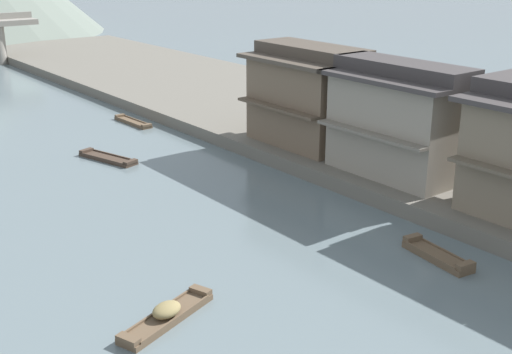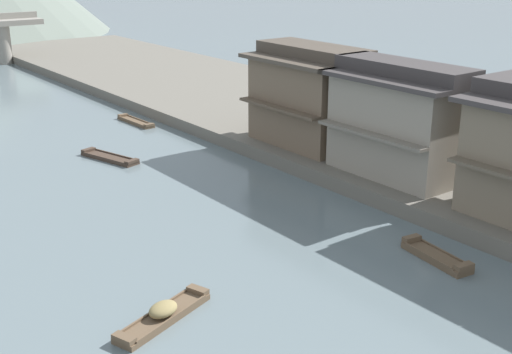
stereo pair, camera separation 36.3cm
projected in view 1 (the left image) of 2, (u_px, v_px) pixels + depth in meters
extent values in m
cube|color=#6B665B|center=(332.00, 124.00, 48.36)|extent=(18.00, 110.00, 0.84)
cube|color=brown|center=(167.00, 318.00, 23.62)|extent=(4.32, 2.31, 0.21)
cube|color=brown|center=(201.00, 290.00, 25.13)|extent=(0.62, 0.92, 0.19)
cube|color=brown|center=(128.00, 339.00, 21.99)|extent=(0.62, 0.92, 0.19)
cube|color=brown|center=(158.00, 311.00, 23.80)|extent=(3.56, 1.32, 0.08)
cube|color=brown|center=(176.00, 318.00, 23.36)|extent=(3.56, 1.32, 0.08)
ellipsoid|color=olive|center=(167.00, 310.00, 23.51)|extent=(1.41, 1.20, 0.47)
cube|color=brown|center=(133.00, 122.00, 50.21)|extent=(1.02, 4.25, 0.18)
cube|color=brown|center=(120.00, 116.00, 51.57)|extent=(0.76, 0.39, 0.17)
cube|color=brown|center=(147.00, 125.00, 48.74)|extent=(0.76, 0.39, 0.17)
cube|color=brown|center=(129.00, 122.00, 49.94)|extent=(0.25, 3.72, 0.08)
cube|color=brown|center=(137.00, 120.00, 50.40)|extent=(0.25, 3.72, 0.08)
cube|color=brown|center=(437.00, 257.00, 28.28)|extent=(1.43, 3.53, 0.27)
cube|color=brown|center=(413.00, 238.00, 29.49)|extent=(0.90, 0.48, 0.24)
cube|color=brown|center=(465.00, 266.00, 26.91)|extent=(0.90, 0.48, 0.24)
cube|color=brown|center=(430.00, 255.00, 28.02)|extent=(0.50, 2.91, 0.08)
cube|color=brown|center=(445.00, 251.00, 28.43)|extent=(0.50, 2.91, 0.08)
cube|color=#423328|center=(108.00, 159.00, 41.57)|extent=(2.19, 4.46, 0.19)
cube|color=#423328|center=(86.00, 150.00, 42.64)|extent=(0.99, 0.60, 0.17)
cube|color=#423328|center=(130.00, 162.00, 40.38)|extent=(0.99, 0.60, 0.17)
cube|color=#423328|center=(102.00, 158.00, 41.16)|extent=(1.14, 3.71, 0.08)
cube|color=#423328|center=(114.00, 155.00, 41.89)|extent=(1.14, 3.71, 0.08)
cube|color=gray|center=(400.00, 127.00, 35.78)|extent=(4.04, 7.15, 5.20)
cube|color=gray|center=(369.00, 134.00, 34.41)|extent=(0.70, 7.15, 0.16)
cube|color=#3D3838|center=(403.00, 77.00, 34.89)|extent=(4.94, 8.05, 0.24)
cube|color=#3D3838|center=(404.00, 68.00, 34.74)|extent=(2.42, 8.05, 0.70)
cube|color=#75604C|center=(310.00, 102.00, 41.67)|extent=(4.84, 6.95, 5.20)
cube|color=brown|center=(276.00, 108.00, 40.06)|extent=(0.70, 6.95, 0.16)
cube|color=#4C4238|center=(312.00, 58.00, 40.78)|extent=(5.74, 7.85, 0.24)
cube|color=#4C4238|center=(312.00, 51.00, 40.63)|extent=(2.90, 7.85, 0.70)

